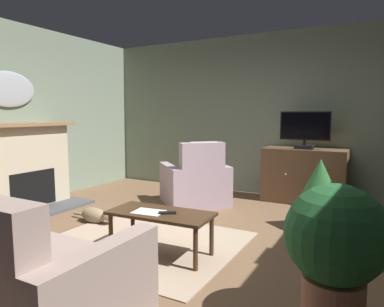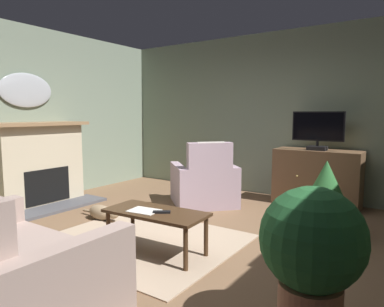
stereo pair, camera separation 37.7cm
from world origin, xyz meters
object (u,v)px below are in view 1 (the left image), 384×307
(wall_mirror_oval, at_px, (8,89))
(coffee_table, at_px, (161,217))
(potted_plant_leafy_by_curtain, at_px, (335,247))
(television, at_px, (305,129))
(armchair_facing_sofa, at_px, (195,184))
(folded_newspaper, at_px, (149,212))
(potted_plant_on_hearth_side, at_px, (320,190))
(cat, at_px, (96,215))
(sofa_floral, at_px, (17,280))
(fireplace, at_px, (24,168))
(tv_remote, at_px, (167,213))
(tv_cabinet, at_px, (304,177))

(wall_mirror_oval, distance_m, coffee_table, 3.29)
(potted_plant_leafy_by_curtain, bearing_deg, television, 104.04)
(armchair_facing_sofa, bearing_deg, television, 30.85)
(potted_plant_leafy_by_curtain, bearing_deg, coffee_table, 163.24)
(folded_newspaper, distance_m, potted_plant_on_hearth_side, 2.11)
(armchair_facing_sofa, height_order, potted_plant_leafy_by_curtain, armchair_facing_sofa)
(television, relative_size, cat, 1.03)
(television, bearing_deg, folded_newspaper, -108.51)
(sofa_floral, bearing_deg, cat, 120.90)
(wall_mirror_oval, distance_m, armchair_facing_sofa, 3.11)
(fireplace, bearing_deg, tv_remote, -9.49)
(cat, bearing_deg, fireplace, -179.90)
(fireplace, height_order, coffee_table, fireplace)
(coffee_table, bearing_deg, tv_remote, -14.02)
(fireplace, bearing_deg, tv_cabinet, 33.58)
(fireplace, bearing_deg, cat, 0.10)
(wall_mirror_oval, xyz_separation_m, armchair_facing_sofa, (2.35, 1.44, -1.45))
(sofa_floral, bearing_deg, wall_mirror_oval, 145.96)
(armchair_facing_sofa, xyz_separation_m, potted_plant_leafy_by_curtain, (2.27, -2.38, 0.26))
(television, xyz_separation_m, sofa_floral, (-1.02, -4.18, -0.85))
(fireplace, distance_m, folded_newspaper, 2.66)
(coffee_table, height_order, tv_remote, tv_remote)
(folded_newspaper, bearing_deg, tv_remote, 5.09)
(television, bearing_deg, armchair_facing_sofa, -149.15)
(coffee_table, relative_size, cat, 1.46)
(folded_newspaper, bearing_deg, potted_plant_on_hearth_side, 43.03)
(folded_newspaper, bearing_deg, sofa_floral, -100.03)
(armchair_facing_sofa, relative_size, potted_plant_leafy_by_curtain, 1.32)
(tv_cabinet, relative_size, folded_newspaper, 4.20)
(wall_mirror_oval, xyz_separation_m, cat, (1.65, 0.00, -1.66))
(folded_newspaper, relative_size, sofa_floral, 0.20)
(tv_remote, relative_size, folded_newspaper, 0.57)
(fireplace, xyz_separation_m, potted_plant_leafy_by_curtain, (4.37, -0.94, -0.04))
(wall_mirror_oval, bearing_deg, folded_newspaper, -10.12)
(tv_cabinet, bearing_deg, fireplace, -146.42)
(armchair_facing_sofa, bearing_deg, tv_remote, -69.71)
(television, distance_m, potted_plant_on_hearth_side, 1.44)
(potted_plant_on_hearth_side, bearing_deg, tv_cabinet, 108.58)
(potted_plant_on_hearth_side, distance_m, potted_plant_leafy_by_curtain, 2.09)
(tv_cabinet, bearing_deg, sofa_floral, -103.54)
(armchair_facing_sofa, bearing_deg, cat, -115.72)
(potted_plant_leafy_by_curtain, bearing_deg, folded_newspaper, 166.11)
(wall_mirror_oval, bearing_deg, potted_plant_on_hearth_side, 14.68)
(tv_remote, bearing_deg, television, -139.24)
(television, height_order, potted_plant_on_hearth_side, television)
(wall_mirror_oval, distance_m, tv_cabinet, 4.67)
(potted_plant_leafy_by_curtain, bearing_deg, potted_plant_on_hearth_side, 100.81)
(wall_mirror_oval, height_order, coffee_table, wall_mirror_oval)
(tv_remote, height_order, sofa_floral, sofa_floral)
(potted_plant_leafy_by_curtain, bearing_deg, tv_remote, 163.08)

